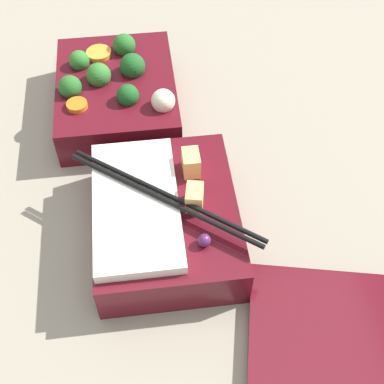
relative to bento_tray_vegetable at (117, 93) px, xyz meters
The scene contains 4 objects.
ground_plane 0.11m from the bento_tray_vegetable, ahead, with size 3.00×3.00×0.00m, color gray.
bento_tray_vegetable is the anchor object (origin of this frame).
bento_tray_rice 0.21m from the bento_tray_vegetable, 11.40° to the left, with size 0.19×0.19×0.08m.
bento_lid 0.41m from the bento_tray_vegetable, 25.69° to the left, with size 0.19×0.15×0.01m, color #510F19.
Camera 1 is at (0.43, 0.02, 0.49)m, focal length 50.00 mm.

